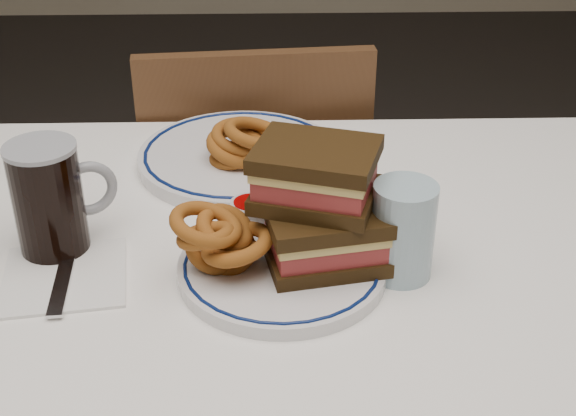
{
  "coord_description": "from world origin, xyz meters",
  "views": [
    {
      "loc": [
        0.11,
        -0.76,
        1.29
      ],
      "look_at": [
        0.13,
        0.02,
        0.83
      ],
      "focal_mm": 50.0,
      "sensor_mm": 36.0,
      "label": 1
    }
  ],
  "objects_px": {
    "chair_far": "(255,224)",
    "reuben_sandwich": "(320,205)",
    "beer_mug": "(50,198)",
    "main_plate": "(282,267)",
    "far_plate": "(240,157)"
  },
  "relations": [
    {
      "from": "chair_far",
      "to": "reuben_sandwich",
      "type": "xyz_separation_m",
      "value": [
        0.09,
        -0.57,
        0.37
      ]
    },
    {
      "from": "chair_far",
      "to": "reuben_sandwich",
      "type": "distance_m",
      "value": 0.68
    },
    {
      "from": "chair_far",
      "to": "far_plate",
      "type": "bearing_deg",
      "value": -92.17
    },
    {
      "from": "far_plate",
      "to": "reuben_sandwich",
      "type": "bearing_deg",
      "value": -69.73
    },
    {
      "from": "reuben_sandwich",
      "to": "far_plate",
      "type": "relative_size",
      "value": 0.56
    },
    {
      "from": "main_plate",
      "to": "beer_mug",
      "type": "height_order",
      "value": "beer_mug"
    },
    {
      "from": "chair_far",
      "to": "reuben_sandwich",
      "type": "bearing_deg",
      "value": -81.23
    },
    {
      "from": "main_plate",
      "to": "reuben_sandwich",
      "type": "height_order",
      "value": "reuben_sandwich"
    },
    {
      "from": "main_plate",
      "to": "far_plate",
      "type": "xyz_separation_m",
      "value": [
        -0.06,
        0.28,
        0.0
      ]
    },
    {
      "from": "chair_far",
      "to": "far_plate",
      "type": "xyz_separation_m",
      "value": [
        -0.01,
        -0.3,
        0.3
      ]
    },
    {
      "from": "main_plate",
      "to": "beer_mug",
      "type": "distance_m",
      "value": 0.28
    },
    {
      "from": "beer_mug",
      "to": "reuben_sandwich",
      "type": "bearing_deg",
      "value": -8.69
    },
    {
      "from": "main_plate",
      "to": "far_plate",
      "type": "bearing_deg",
      "value": 101.12
    },
    {
      "from": "chair_far",
      "to": "beer_mug",
      "type": "xyz_separation_m",
      "value": [
        -0.23,
        -0.52,
        0.36
      ]
    },
    {
      "from": "reuben_sandwich",
      "to": "chair_far",
      "type": "bearing_deg",
      "value": 98.77
    }
  ]
}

